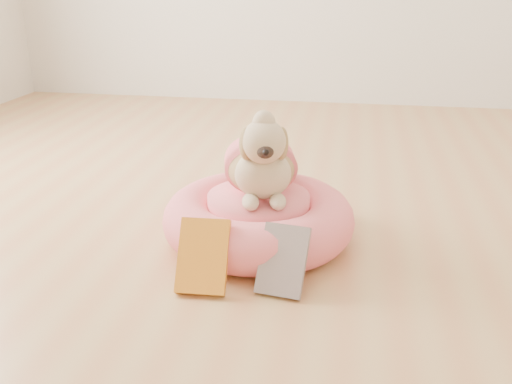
% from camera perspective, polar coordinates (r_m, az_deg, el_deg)
% --- Properties ---
extents(floor, '(4.50, 4.50, 0.00)m').
position_cam_1_polar(floor, '(1.97, -3.09, -4.65)').
color(floor, tan).
rests_on(floor, ground).
extents(pet_bed, '(0.64, 0.64, 0.17)m').
position_cam_1_polar(pet_bed, '(1.92, 0.25, -2.67)').
color(pet_bed, '#FF6378').
rests_on(pet_bed, floor).
extents(dog, '(0.38, 0.48, 0.31)m').
position_cam_1_polar(dog, '(1.86, 0.53, 4.45)').
color(dog, brown).
rests_on(dog, pet_bed).
extents(book_yellow, '(0.15, 0.16, 0.19)m').
position_cam_1_polar(book_yellow, '(1.65, -5.32, -6.41)').
color(book_yellow, gold).
rests_on(book_yellow, floor).
extents(book_white, '(0.15, 0.15, 0.18)m').
position_cam_1_polar(book_white, '(1.63, 2.70, -6.84)').
color(book_white, silver).
rests_on(book_white, floor).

